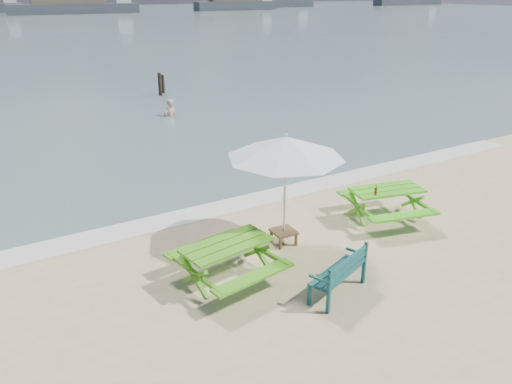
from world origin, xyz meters
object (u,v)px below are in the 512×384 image
picnic_table_right (385,205)px  picnic_table_left (227,263)px  park_bench (337,281)px  side_table (284,237)px  swimmer (170,119)px  patio_umbrella (286,147)px  beer_bottle (376,192)px

picnic_table_right → picnic_table_left: bearing=-174.4°
park_bench → side_table: park_bench is taller
swimmer → patio_umbrella: bearing=-100.7°
beer_bottle → picnic_table_left: bearing=-175.6°
picnic_table_left → beer_bottle: (4.23, 0.33, 0.53)m
picnic_table_left → side_table: picnic_table_left is taller
picnic_table_left → swimmer: size_ratio=1.19×
side_table → beer_bottle: size_ratio=2.15×
park_bench → patio_umbrella: (0.25, 2.21, 2.06)m
picnic_table_right → side_table: size_ratio=4.31×
picnic_table_left → swimmer: picnic_table_left is taller
picnic_table_right → patio_umbrella: bearing=174.7°
patio_umbrella → beer_bottle: patio_umbrella is taller
picnic_table_left → picnic_table_right: picnic_table_right is taller
patio_umbrella → beer_bottle: bearing=-9.8°
side_table → swimmer: size_ratio=0.29×
picnic_table_left → beer_bottle: size_ratio=8.74×
picnic_table_left → patio_umbrella: size_ratio=0.81×
picnic_table_left → beer_bottle: bearing=4.4°
park_bench → swimmer: size_ratio=0.79×
picnic_table_right → patio_umbrella: size_ratio=0.86×
swimmer → picnic_table_left: bearing=-107.4°
side_table → beer_bottle: (2.37, -0.41, 0.76)m
side_table → swimmer: bearing=79.3°
park_bench → side_table: (0.25, 2.21, -0.09)m
park_bench → patio_umbrella: 3.03m
picnic_table_right → side_table: bearing=174.7°
side_table → beer_bottle: 2.53m
patio_umbrella → swimmer: patio_umbrella is taller
picnic_table_left → swimmer: bearing=72.6°
picnic_table_right → park_bench: 3.71m
picnic_table_right → park_bench: bearing=-148.4°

